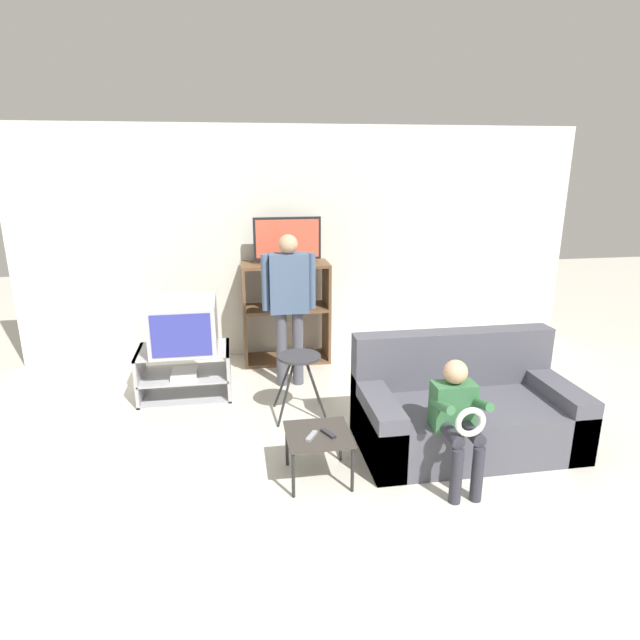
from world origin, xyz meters
The scene contains 13 objects.
ground_plane centered at (0.00, 0.00, 0.00)m, with size 18.00×18.00×0.00m, color beige.
wall_back centered at (0.00, 3.82, 1.30)m, with size 6.40×0.06×2.60m.
tv_stand centered at (-1.35, 2.72, 0.24)m, with size 0.87×0.55×0.48m.
television_main centered at (-1.33, 2.74, 0.72)m, with size 0.61×0.67×0.48m.
media_shelf centered at (-0.28, 3.53, 0.58)m, with size 0.96×0.45×1.13m.
television_flat centered at (-0.24, 3.53, 1.37)m, with size 0.74×0.20×0.50m.
folding_stool centered at (-0.30, 2.12, 0.48)m, with size 0.46×0.42×0.58m.
snack_table centered at (-0.30, 1.10, 0.32)m, with size 0.46×0.46×0.36m.
remote_control_black centered at (-0.23, 1.06, 0.37)m, with size 0.04×0.14×0.02m, color #232328.
remote_control_white centered at (-0.36, 1.04, 0.37)m, with size 0.04×0.14×0.02m, color gray.
couch centered at (0.94, 1.40, 0.28)m, with size 1.70×0.90×0.87m.
person_standing_adult centered at (-0.31, 2.82, 0.93)m, with size 0.53×0.20×1.54m.
person_seated_child centered at (0.64, 0.87, 0.54)m, with size 0.33×0.43×0.91m.
Camera 1 is at (-0.85, -2.26, 2.22)m, focal length 30.00 mm.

